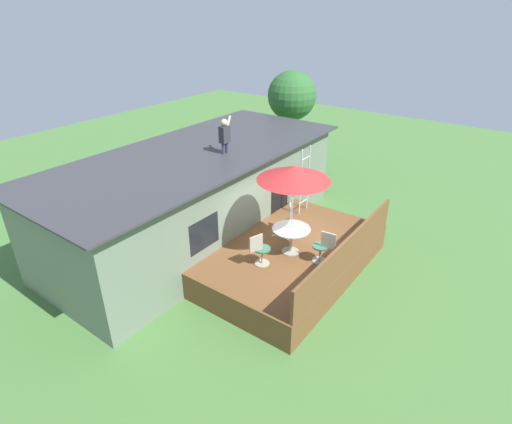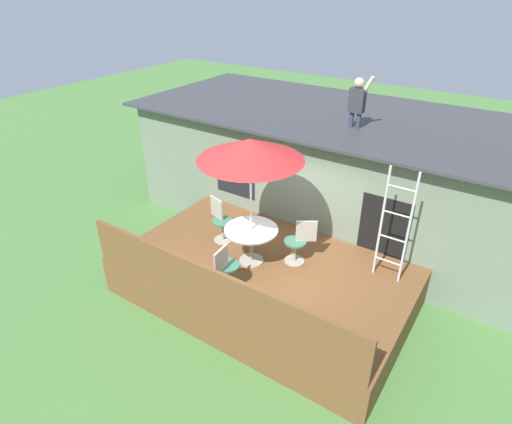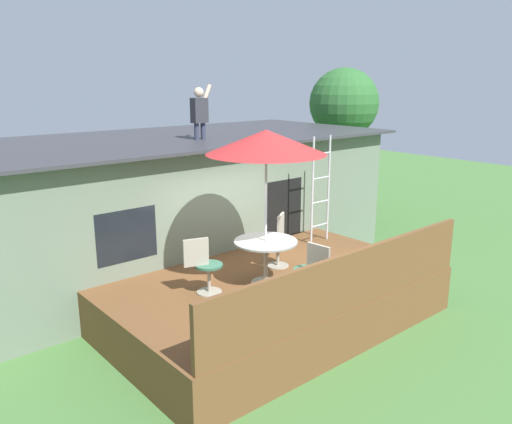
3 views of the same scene
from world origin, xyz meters
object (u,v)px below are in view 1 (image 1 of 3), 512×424
Objects in this scene: patio_umbrella at (294,173)px; patio_chair_left at (260,250)px; backyard_tree at (292,97)px; patio_table at (291,234)px; step_ladder at (304,180)px; patio_chair_near at (323,247)px; person_figure at (225,134)px; patio_chair_right at (290,221)px.

patio_umbrella is 2.76× the size of patio_chair_left.
patio_chair_left is 0.21× the size of backyard_tree.
patio_umbrella is (0.00, 0.00, 1.76)m from patio_table.
patio_chair_left is 9.41m from backyard_tree.
patio_chair_left reaches higher than patio_table.
backyard_tree is at bearing 32.14° from patio_table.
step_ladder reaches higher than patio_chair_near.
step_ladder is at bearing 22.79° from patio_umbrella.
patio_chair_left is (-3.38, -0.68, -0.64)m from step_ladder.
step_ladder reaches higher than patio_chair_left.
person_figure is at bearing 75.61° from patio_table.
step_ladder is (2.38, 1.00, -1.25)m from patio_umbrella.
patio_table is at bearing -0.00° from patio_chair_right.
patio_umbrella is at bearing -0.00° from patio_chair_left.
patio_chair_near is 9.17m from backyard_tree.
backyard_tree reaches higher than step_ladder.
patio_umbrella is 2.99m from person_figure.
patio_chair_right is (1.77, 0.19, 0.00)m from patio_chair_left.
patio_chair_left is (-1.00, 0.32, -1.89)m from patio_umbrella.
person_figure is at bearing 131.10° from step_ladder.
patio_chair_near is at bearing -31.34° from patio_chair_left.
patio_chair_near is (1.09, -1.26, 0.00)m from patio_chair_left.
backyard_tree is at bearing 178.47° from patio_chair_right.
step_ladder is at bearing 163.39° from patio_chair_right.
patio_chair_right is 7.82m from backyard_tree.
person_figure reaches higher than patio_chair_right.
patio_chair_right is at bearing -89.18° from person_figure.
person_figure is 0.25× the size of backyard_tree.
patio_umbrella is at bearing 0.00° from patio_table.
patio_umbrella is at bearing -157.21° from step_ladder.
patio_chair_near is 0.21× the size of backyard_tree.
step_ladder is 3.07m from patio_chair_near.
step_ladder is 3.50m from patio_chair_left.
patio_umbrella reaches higher than patio_chair_left.
step_ladder is (2.38, 1.00, 0.51)m from patio_table.
patio_chair_left is at bearing -124.17° from person_figure.
patio_chair_right is at bearing 23.99° from patio_chair_left.
person_figure is at bearing -122.68° from patio_chair_right.
patio_chair_right is 1.00× the size of patio_chair_near.
patio_umbrella is 2.87m from step_ladder.
patio_table is 2.63m from step_ladder.
step_ladder is 0.49× the size of backyard_tree.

